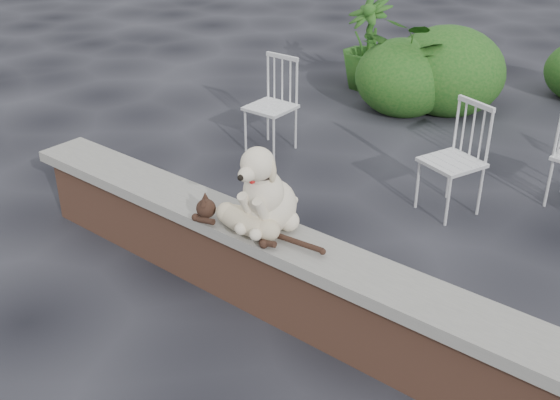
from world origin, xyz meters
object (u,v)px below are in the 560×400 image
Objects in this scene: chair_a at (271,106)px; potted_plant_a at (408,63)px; cat at (246,220)px; dog at (271,185)px; potted_plant_b at (368,43)px; chair_b at (452,160)px.

potted_plant_a is (0.44, 1.92, 0.08)m from chair_a.
potted_plant_a is (-1.15, 4.06, -0.12)m from cat.
dog is 4.11m from potted_plant_a.
potted_plant_b is at bearing 112.21° from dog.
chair_b is 0.85× the size of potted_plant_a.
potted_plant_a is at bearing 75.34° from chair_a.
potted_plant_a reaches higher than cat.
potted_plant_b is at bearing 153.43° from potted_plant_a.
cat is 4.22m from potted_plant_a.
potted_plant_b is at bearing 97.08° from chair_a.
chair_a is 1.00× the size of chair_b.
chair_a is 2.35m from potted_plant_b.
potted_plant_b reaches higher than potted_plant_a.
potted_plant_a is (-1.55, 1.98, 0.08)m from chair_b.
chair_b is at bearing -3.52° from chair_a.
chair_a reaches higher than cat.
potted_plant_b is (-1.94, 4.46, -0.11)m from cat.
chair_b reaches higher than cat.
chair_a is (-1.67, 1.99, -0.41)m from dog.
cat is 1.01× the size of potted_plant_a.
potted_plant_b is (-0.80, 0.40, 0.02)m from potted_plant_a.
cat is 2.67m from chair_a.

